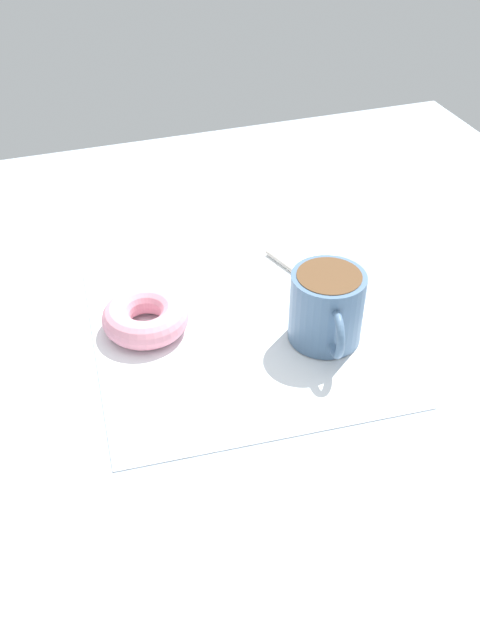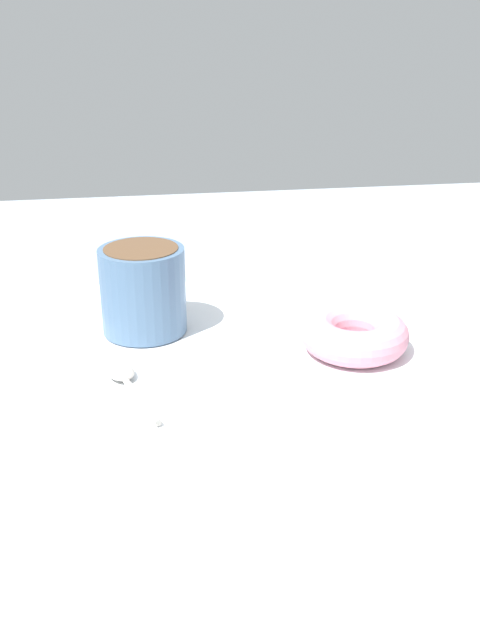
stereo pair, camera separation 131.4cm
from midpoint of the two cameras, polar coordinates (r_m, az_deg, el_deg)
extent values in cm
cube|color=#99A8B7|center=(43.79, -15.84, -61.88)|extent=(120.00, 120.00, 2.00)
cube|color=white|center=(42.51, -17.15, -65.50)|extent=(36.36, 36.36, 0.30)
cylinder|color=slate|center=(40.59, -41.24, -56.18)|extent=(8.53, 8.53, 8.67)
cylinder|color=brown|center=(36.78, -44.17, -54.47)|extent=(7.33, 7.33, 0.60)
torus|color=slate|center=(41.03, -34.53, -50.86)|extent=(5.82, 2.06, 5.75)
torus|color=pink|center=(40.83, 22.75, -68.74)|extent=(10.31, 10.31, 3.40)
ellipsoid|color=#B7B2A8|center=(45.23, -59.60, -65.92)|extent=(4.16, 3.38, 0.90)
cylinder|color=#B7B2A8|center=(45.67, -69.08, -71.45)|extent=(8.38, 3.16, 0.56)
camera|label=1|loc=(0.66, 5.47, 33.97)|focal=40.00mm
camera|label=2|loc=(0.66, -174.53, -33.97)|focal=40.00mm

